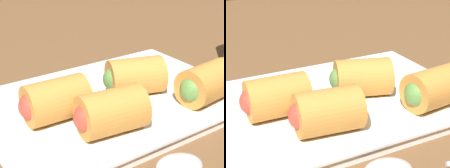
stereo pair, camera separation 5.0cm
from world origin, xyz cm
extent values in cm
cube|color=brown|center=(0.00, 0.00, 1.00)|extent=(180.00, 140.00, 2.00)
cube|color=white|center=(-1.57, 2.56, 2.60)|extent=(28.87, 20.52, 1.20)
cube|color=white|center=(-1.57, 2.56, 3.35)|extent=(30.02, 21.34, 0.30)
cylinder|color=#C68438|center=(1.37, 1.98, 5.71)|extent=(7.41, 6.14, 4.42)
sphere|color=#56843D|center=(-1.04, 2.74, 5.71)|extent=(2.87, 2.87, 2.87)
cylinder|color=#C68438|center=(6.92, -4.03, 5.71)|extent=(6.79, 5.04, 4.42)
sphere|color=#56843D|center=(4.41, -4.29, 5.71)|extent=(2.87, 2.87, 2.87)
cylinder|color=#C68438|center=(-5.75, -3.50, 5.71)|extent=(6.86, 5.16, 4.42)
sphere|color=#B23D2D|center=(-8.25, -3.19, 5.71)|extent=(2.87, 2.87, 2.87)
cylinder|color=#C68438|center=(-9.07, 1.75, 5.71)|extent=(6.49, 4.60, 4.42)
sphere|color=#B23D2D|center=(-11.60, 1.83, 5.71)|extent=(2.87, 2.87, 2.87)
ellipsoid|color=silver|center=(-3.47, -10.71, 2.76)|extent=(4.95, 4.15, 1.52)
camera|label=1|loc=(-23.67, -29.58, 23.06)|focal=60.00mm
camera|label=2|loc=(-19.37, -32.14, 23.06)|focal=60.00mm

